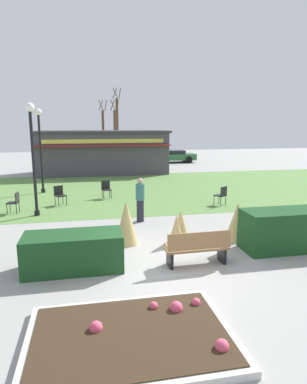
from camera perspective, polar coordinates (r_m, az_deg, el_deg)
name	(u,v)px	position (r m, az deg, el deg)	size (l,w,h in m)	color
ground_plane	(168,267)	(9.01, 2.49, -12.55)	(80.00, 80.00, 0.00)	#999691
lawn_patch	(123,190)	(19.28, -5.18, 0.42)	(36.00, 12.00, 0.01)	#5B8442
flower_bed	(132,337)	(6.26, -3.71, -23.37)	(3.51, 2.49, 0.32)	beige
park_bench	(197,248)	(8.98, 7.49, -9.41)	(1.71, 0.57, 0.95)	olive
hedge_left	(73,252)	(8.91, -13.46, -9.86)	(2.48, 1.10, 0.95)	#19421E
hedge_right	(282,230)	(10.66, 21.04, -6.06)	(2.33, 1.10, 1.20)	#19421E
ornamental_grass_behind_left	(176,230)	(10.43, 3.93, -6.41)	(0.51, 0.51, 0.95)	tan
ornamental_grass_behind_right	(126,222)	(10.42, -4.65, -5.18)	(0.73, 0.73, 1.38)	tan
ornamental_grass_behind_center	(180,226)	(10.63, 4.61, -5.82)	(0.68, 0.68, 1.04)	tan
ornamental_grass_behind_far	(237,222)	(11.14, 14.03, -4.89)	(0.73, 0.73, 1.20)	tan
lamppost_mid	(32,146)	(14.15, -19.91, 7.30)	(0.36, 0.36, 4.50)	black
lamppost_far	(40,141)	(19.03, -18.74, 8.25)	(0.36, 0.36, 4.50)	black
trash_bin	(268,239)	(10.25, 18.83, -7.58)	(0.52, 0.52, 0.86)	#2D4233
food_kiosk	(103,152)	(26.11, -8.58, 6.79)	(9.80, 4.43, 3.22)	#47424C
cafe_chair_west	(106,188)	(17.05, -8.07, 0.70)	(0.50, 0.50, 0.89)	black
cafe_chair_east	(222,194)	(15.68, 11.52, -0.36)	(0.60, 0.60, 0.89)	black
cafe_chair_center	(60,194)	(16.04, -15.69, -0.29)	(0.60, 0.60, 0.89)	black
cafe_chair_north	(15,201)	(15.16, -22.52, -1.41)	(0.49, 0.49, 0.89)	black
person_strolling	(140,200)	(12.74, -2.27, -1.30)	(0.34, 0.34, 1.69)	#23232D
parked_car_west_slot	(72,158)	(32.21, -13.69, 5.69)	(4.34, 2.34, 1.20)	black
parked_car_center_slot	(127,157)	(32.41, -4.56, 6.01)	(4.27, 2.20, 1.20)	maroon
parked_car_east_slot	(173,156)	(33.27, 3.41, 6.17)	(4.25, 2.15, 1.20)	#2D6638
tree_left_bg	(103,133)	(36.93, -8.54, 9.85)	(0.91, 0.96, 6.22)	brown
tree_right_bg	(117,128)	(36.53, -6.17, 10.83)	(0.91, 0.96, 7.43)	brown
tree_center_bg	(115,134)	(35.63, -6.56, 9.81)	(0.91, 0.96, 6.18)	brown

